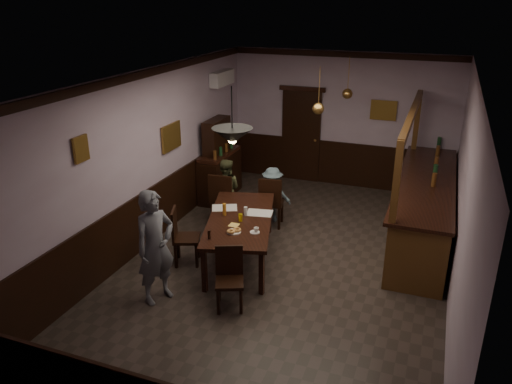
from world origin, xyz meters
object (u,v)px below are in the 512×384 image
at_px(person_standing, 155,247).
at_px(soda_can, 240,217).
at_px(chair_side, 181,234).
at_px(dining_table, 240,221).
at_px(person_seated_left, 226,190).
at_px(pendant_brass_mid, 318,109).
at_px(pendant_brass_far, 347,94).
at_px(chair_near, 229,275).
at_px(person_seated_right, 272,195).
at_px(chair_far_left, 223,197).
at_px(pendant_iron, 232,136).
at_px(chair_far_right, 271,200).
at_px(coffee_cup, 256,230).
at_px(sideboard, 219,167).
at_px(bar_counter, 424,207).

xyz_separation_m(person_standing, soda_can, (0.71, 1.38, -0.03)).
bearing_deg(chair_side, dining_table, -83.02).
bearing_deg(person_seated_left, dining_table, 111.37).
relative_size(pendant_brass_mid, pendant_brass_far, 1.00).
bearing_deg(chair_near, person_seated_right, 74.01).
height_order(chair_far_left, pendant_iron, pendant_iron).
relative_size(chair_far_right, coffee_cup, 12.42).
height_order(dining_table, person_standing, person_standing).
bearing_deg(person_seated_right, person_standing, 65.41).
relative_size(chair_far_right, person_seated_right, 0.92).
distance_m(coffee_cup, pendant_brass_far, 3.76).
bearing_deg(pendant_brass_far, pendant_brass_mid, -97.53).
xyz_separation_m(pendant_iron, pendant_brass_far, (0.83, 3.74, -0.03)).
height_order(person_seated_right, coffee_cup, person_seated_right).
distance_m(dining_table, chair_far_right, 1.35).
xyz_separation_m(chair_far_left, pendant_brass_mid, (1.66, 0.37, 1.73)).
height_order(chair_near, coffee_cup, chair_near).
bearing_deg(pendant_brass_mid, chair_near, -100.20).
bearing_deg(coffee_cup, dining_table, 119.96).
xyz_separation_m(soda_can, pendant_brass_mid, (0.80, 1.57, 1.49)).
bearing_deg(dining_table, chair_side, -151.10).
distance_m(chair_far_left, person_seated_right, 0.96).
bearing_deg(coffee_cup, pendant_iron, -138.18).
distance_m(soda_can, pendant_brass_mid, 2.31).
bearing_deg(chair_near, pendant_brass_far, 57.53).
bearing_deg(sideboard, pendant_iron, -61.74).
distance_m(chair_far_right, pendant_brass_far, 2.59).
relative_size(chair_far_right, person_seated_left, 0.81).
distance_m(chair_far_right, chair_near, 2.64).
height_order(chair_near, sideboard, sideboard).
distance_m(chair_near, person_standing, 1.10).
bearing_deg(bar_counter, chair_far_left, -167.04).
bearing_deg(sideboard, coffee_cup, -55.69).
height_order(chair_side, pendant_brass_far, pendant_brass_far).
distance_m(coffee_cup, pendant_brass_mid, 2.44).
xyz_separation_m(person_standing, bar_counter, (3.40, 3.40, -0.25)).
bearing_deg(soda_can, pendant_brass_mid, 62.86).
bearing_deg(chair_far_right, pendant_brass_mid, 179.45).
bearing_deg(person_seated_right, chair_near, 84.53).
distance_m(chair_side, soda_can, 0.99).
height_order(chair_far_right, person_seated_left, person_seated_left).
xyz_separation_m(chair_far_right, person_seated_left, (-0.93, 0.02, 0.07)).
height_order(dining_table, person_seated_left, person_seated_left).
relative_size(coffee_cup, pendant_iron, 0.10).
distance_m(person_seated_right, coffee_cup, 2.10).
distance_m(person_seated_right, sideboard, 1.64).
relative_size(chair_side, person_standing, 0.57).
relative_size(chair_far_left, pendant_brass_mid, 1.29).
xyz_separation_m(chair_far_left, chair_far_right, (0.87, 0.26, -0.03)).
relative_size(chair_far_right, pendant_brass_mid, 1.23).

